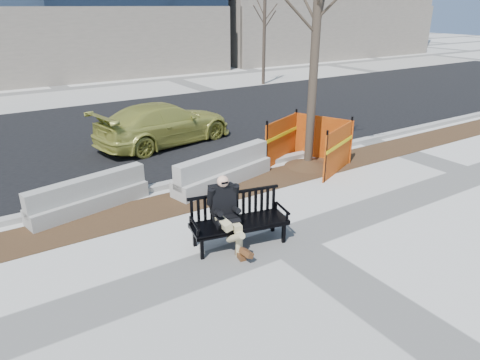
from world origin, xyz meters
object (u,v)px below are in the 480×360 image
at_px(jersey_barrier_left, 91,210).
at_px(jersey_barrier_right, 224,184).
at_px(bench, 239,244).
at_px(seated_man, 226,245).
at_px(tree_fence, 308,166).
at_px(sedan, 166,143).

bearing_deg(jersey_barrier_left, jersey_barrier_right, -17.19).
xyz_separation_m(bench, seated_man, (-0.24, 0.10, 0.00)).
distance_m(seated_man, tree_fence, 4.68).
height_order(tree_fence, jersey_barrier_left, tree_fence).
xyz_separation_m(bench, sedan, (1.41, 6.50, 0.00)).
xyz_separation_m(tree_fence, jersey_barrier_left, (-5.69, 0.47, 0.00)).
bearing_deg(seated_man, jersey_barrier_left, 131.86).
bearing_deg(jersey_barrier_left, tree_fence, -16.70).
relative_size(bench, jersey_barrier_right, 0.63).
bearing_deg(jersey_barrier_left, sedan, 35.10).
distance_m(bench, sedan, 6.65).
distance_m(sedan, jersey_barrier_right, 3.85).
distance_m(seated_man, jersey_barrier_left, 3.29).
distance_m(bench, tree_fence, 4.53).
bearing_deg(sedan, jersey_barrier_left, 126.04).
bearing_deg(seated_man, tree_fence, 42.00).
bearing_deg(bench, seated_man, 169.33).
relative_size(sedan, jersey_barrier_right, 1.55).
relative_size(seated_man, sedan, 0.30).
distance_m(tree_fence, jersey_barrier_right, 2.55).
bearing_deg(jersey_barrier_right, tree_fence, -17.81).
distance_m(bench, jersey_barrier_left, 3.50).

